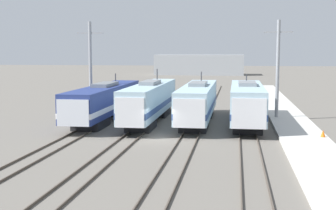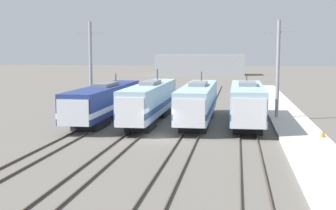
# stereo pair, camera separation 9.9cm
# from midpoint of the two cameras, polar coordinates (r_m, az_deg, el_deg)

# --- Properties ---
(ground_plane) EXTENTS (400.00, 400.00, 0.00)m
(ground_plane) POSITION_cam_midpoint_polar(r_m,az_deg,el_deg) (39.38, -1.10, -4.12)
(ground_plane) COLOR #666059
(rail_pair_far_left) EXTENTS (1.50, 120.00, 0.15)m
(rail_pair_far_left) POSITION_cam_midpoint_polar(r_m,az_deg,el_deg) (41.20, -11.30, -3.67)
(rail_pair_far_left) COLOR #4C4238
(rail_pair_far_left) RESTS_ON ground_plane
(rail_pair_center_left) EXTENTS (1.51, 120.00, 0.15)m
(rail_pair_center_left) POSITION_cam_midpoint_polar(r_m,az_deg,el_deg) (39.83, -4.60, -3.91)
(rail_pair_center_left) COLOR #4C4238
(rail_pair_center_left) RESTS_ON ground_plane
(rail_pair_center_right) EXTENTS (1.51, 120.00, 0.15)m
(rail_pair_center_right) POSITION_cam_midpoint_polar(r_m,az_deg,el_deg) (39.04, 2.47, -4.11)
(rail_pair_center_right) COLOR #4C4238
(rail_pair_center_right) RESTS_ON ground_plane
(rail_pair_far_right) EXTENTS (1.50, 120.00, 0.15)m
(rail_pair_far_right) POSITION_cam_midpoint_polar(r_m,az_deg,el_deg) (38.86, 9.72, -4.25)
(rail_pair_far_right) COLOR #4C4238
(rail_pair_far_right) RESTS_ON ground_plane
(locomotive_far_left) EXTENTS (3.11, 19.96, 4.78)m
(locomotive_far_left) POSITION_cam_midpoint_polar(r_m,az_deg,el_deg) (49.33, -7.88, 0.42)
(locomotive_far_left) COLOR black
(locomotive_far_left) RESTS_ON ground_plane
(locomotive_center_left) EXTENTS (2.74, 19.18, 5.35)m
(locomotive_center_left) POSITION_cam_midpoint_polar(r_m,az_deg,el_deg) (47.80, -2.34, 0.44)
(locomotive_center_left) COLOR #232326
(locomotive_center_left) RESTS_ON ground_plane
(locomotive_center_right) EXTENTS (2.97, 18.73, 5.06)m
(locomotive_center_right) POSITION_cam_midpoint_polar(r_m,az_deg,el_deg) (47.48, 3.58, 0.33)
(locomotive_center_right) COLOR #232326
(locomotive_center_right) RESTS_ON ground_plane
(locomotive_far_right) EXTENTS (3.13, 16.83, 4.85)m
(locomotive_far_right) POSITION_cam_midpoint_polar(r_m,az_deg,el_deg) (46.61, 9.54, 0.20)
(locomotive_far_right) COLOR #232326
(locomotive_far_right) RESTS_ON ground_plane
(catenary_tower_left) EXTENTS (3.02, 0.36, 10.58)m
(catenary_tower_left) POSITION_cam_midpoint_polar(r_m,az_deg,el_deg) (53.25, -9.49, 4.54)
(catenary_tower_left) COLOR gray
(catenary_tower_left) RESTS_ON ground_plane
(catenary_tower_right) EXTENTS (3.02, 0.36, 10.58)m
(catenary_tower_right) POSITION_cam_midpoint_polar(r_m,az_deg,el_deg) (50.88, 13.17, 4.36)
(catenary_tower_right) COLOR gray
(catenary_tower_right) RESTS_ON ground_plane
(platform) EXTENTS (4.00, 120.00, 0.31)m
(platform) POSITION_cam_midpoint_polar(r_m,az_deg,el_deg) (39.22, 16.33, -4.20)
(platform) COLOR beige
(platform) RESTS_ON ground_plane
(traffic_cone) EXTENTS (0.40, 0.40, 0.60)m
(traffic_cone) POSITION_cam_midpoint_polar(r_m,az_deg,el_deg) (40.40, 18.31, -3.30)
(traffic_cone) COLOR orange
(traffic_cone) RESTS_ON platform
(depot_building) EXTENTS (27.24, 10.90, 6.21)m
(depot_building) POSITION_cam_midpoint_polar(r_m,az_deg,el_deg) (147.07, 3.85, 4.92)
(depot_building) COLOR #9EA3A8
(depot_building) RESTS_ON ground_plane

